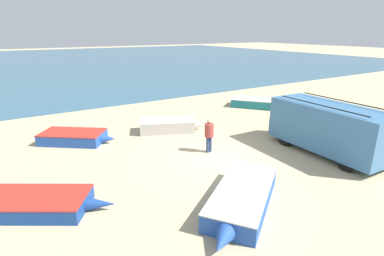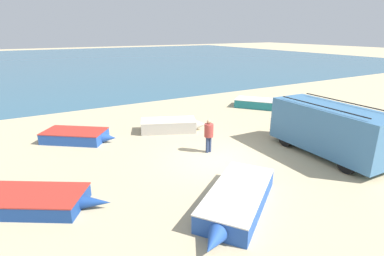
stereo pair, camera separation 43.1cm
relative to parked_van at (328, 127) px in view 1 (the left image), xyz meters
name	(u,v)px [view 1 (the left image)]	position (x,y,z in m)	size (l,w,h in m)	color
ground_plane	(217,159)	(-4.72, 2.11, -1.26)	(200.00, 200.00, 0.00)	tan
sea_water	(49,61)	(-4.72, 54.11, -1.26)	(120.00, 80.00, 0.01)	#33607A
parked_van	(328,127)	(0.00, 0.00, 0.00)	(2.26, 5.56, 2.43)	teal
fishing_rowboat_0	(23,203)	(-12.39, 2.13, -1.01)	(5.00, 3.69, 0.50)	navy
fishing_rowboat_1	(242,199)	(-6.38, -1.44, -0.94)	(4.44, 3.62, 0.63)	#234CA3
fishing_rowboat_2	(75,137)	(-9.67, 7.64, -0.98)	(3.63, 3.16, 0.57)	#234CA3
fishing_rowboat_3	(262,103)	(3.77, 7.91, -0.95)	(4.04, 4.67, 0.61)	#1E757F
fishing_rowboat_4	(170,125)	(-4.71, 6.66, -0.92)	(3.81, 2.46, 0.68)	#ADA89E
fisherman_1	(209,133)	(-4.58, 2.96, -0.30)	(0.42, 0.42, 1.61)	navy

